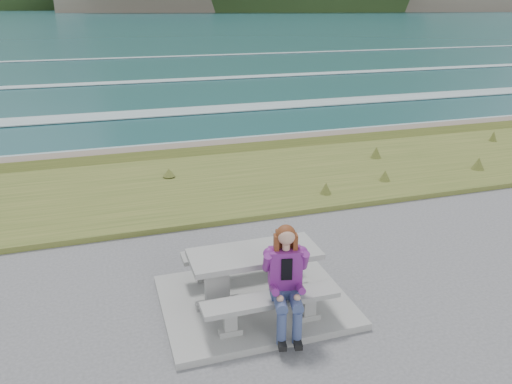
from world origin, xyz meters
TOP-DOWN VIEW (x-y plane):
  - concrete_slab at (0.00, 0.00)m, footprint 2.60×2.10m
  - picnic_table at (0.00, 0.00)m, footprint 1.80×0.75m
  - bench_landward at (0.00, -0.70)m, footprint 1.80×0.35m
  - bench_seaward at (0.00, 0.70)m, footprint 1.80×0.35m
  - grass_verge at (0.00, 5.00)m, footprint 160.00×4.50m
  - shore_drop at (0.00, 7.90)m, footprint 160.00×0.80m
  - ocean at (0.00, 25.09)m, footprint 1600.00×1600.00m
  - seated_woman at (0.16, -0.83)m, footprint 0.53×0.77m

SIDE VIEW (x-z plane):
  - ocean at x=0.00m, z-range -1.79..-1.70m
  - grass_verge at x=0.00m, z-range -0.11..0.11m
  - shore_drop at x=0.00m, z-range -1.10..1.10m
  - concrete_slab at x=0.00m, z-range 0.00..0.10m
  - bench_landward at x=0.00m, z-range 0.22..0.67m
  - bench_seaward at x=0.00m, z-range 0.22..0.67m
  - seated_woman at x=0.16m, z-range -0.09..1.33m
  - picnic_table at x=0.00m, z-range 0.31..1.06m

